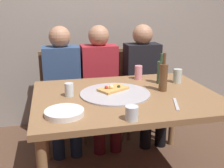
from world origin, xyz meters
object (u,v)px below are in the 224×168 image
guest_in_beanie (101,79)px  guest_in_sweater (63,82)px  chair_left (62,89)px  tumbler_far (132,113)px  pizza_slice_last (113,89)px  guest_by_wall (144,77)px  dining_table (126,104)px  wine_bottle (161,72)px  chair_middle (98,87)px  pizza_tray (115,94)px  tumbler_near (69,90)px  wine_glass (177,76)px  soda_can (138,72)px  chair_right (139,84)px  plate_stack (64,113)px  beer_bottle (163,77)px  table_knife (176,104)px

guest_in_beanie → guest_in_sweater: bearing=0.0°
chair_left → tumbler_far: bearing=103.9°
pizza_slice_last → guest_by_wall: guest_by_wall is taller
dining_table → tumbler_far: (-0.09, -0.44, 0.12)m
wine_bottle → chair_middle: bearing=120.4°
tumbler_far → guest_in_beanie: (0.05, 1.19, -0.13)m
wine_bottle → guest_by_wall: (0.06, 0.54, -0.19)m
pizza_tray → guest_in_beanie: size_ratio=0.44×
pizza_tray → tumbler_near: size_ratio=5.26×
wine_glass → pizza_tray: bearing=-163.3°
soda_can → chair_right: size_ratio=0.14×
tumbler_far → chair_right: 1.46m
plate_stack → chair_right: bearing=53.4°
pizza_tray → beer_bottle: size_ratio=1.76×
tumbler_far → guest_by_wall: guest_by_wall is taller
tumbler_far → soda_can: size_ratio=0.68×
plate_stack → chair_middle: (0.42, 1.19, -0.23)m
chair_middle → guest_in_beanie: size_ratio=0.77×
plate_stack → chair_middle: chair_middle is taller
chair_right → guest_in_beanie: (-0.46, -0.15, 0.13)m
dining_table → chair_middle: size_ratio=1.49×
guest_in_beanie → soda_can: bearing=124.8°
soda_can → table_knife: size_ratio=0.55×
soda_can → guest_in_sweater: 0.76m
table_knife → guest_by_wall: size_ratio=0.19×
plate_stack → guest_by_wall: size_ratio=0.20×
table_knife → pizza_tray: bearing=69.3°
tumbler_near → chair_left: bearing=91.0°
table_knife → chair_left: (-0.69, 1.18, -0.22)m
soda_can → pizza_slice_last: bearing=-136.3°
soda_can → guest_by_wall: (0.20, 0.38, -0.15)m
guest_in_beanie → chair_left: bearing=-21.7°
pizza_tray → tumbler_far: size_ratio=6.21×
guest_by_wall → table_knife: bearing=81.8°
wine_glass → guest_in_beanie: (-0.55, 0.56, -0.15)m
chair_right → plate_stack: bearing=53.4°
plate_stack → guest_in_beanie: size_ratio=0.20×
pizza_slice_last → chair_middle: size_ratio=0.28×
chair_left → chair_middle: (0.38, 0.00, 0.00)m
tumbler_far → chair_left: size_ratio=0.09×
beer_bottle → guest_in_beanie: (-0.34, 0.73, -0.20)m
soda_can → chair_middle: 0.66m
chair_left → guest_in_beanie: size_ratio=0.77×
plate_stack → beer_bottle: bearing=21.7°
guest_by_wall → wine_glass: bearing=99.1°
chair_left → pizza_slice_last: bearing=112.9°
chair_left → guest_in_beanie: bearing=158.3°
guest_by_wall → tumbler_near: bearing=40.2°
beer_bottle → chair_middle: 1.00m
guest_in_beanie → tumbler_far: bearing=87.7°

